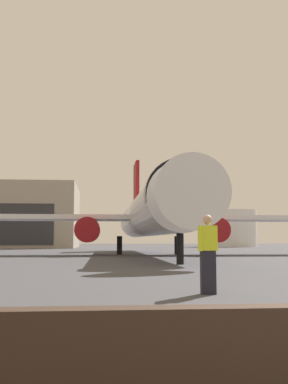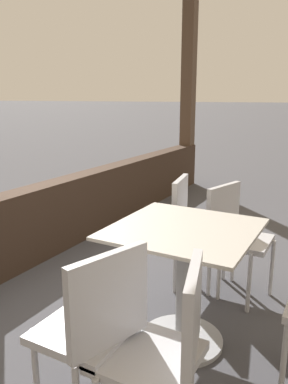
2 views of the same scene
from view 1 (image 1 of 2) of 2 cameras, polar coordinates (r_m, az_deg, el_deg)
ground_plane at (r=43.43m, az=-2.42°, el=-7.58°), size 220.00×220.00×0.00m
airplane at (r=36.34m, az=0.83°, el=-2.79°), size 26.89×35.21×9.99m
ground_crew_worker at (r=10.25m, az=7.98°, el=-7.53°), size 0.48×0.36×1.74m
distant_hangar at (r=74.75m, az=-15.46°, el=-2.99°), size 18.46×16.33×9.73m
fuel_storage_tank at (r=83.73m, az=10.66°, el=-4.52°), size 9.58×9.58×6.48m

